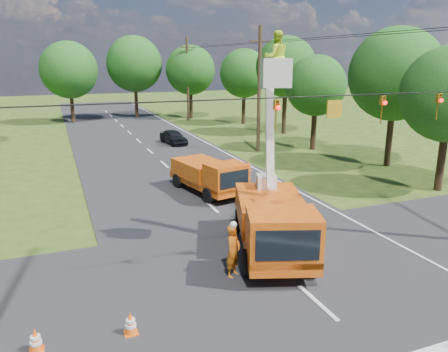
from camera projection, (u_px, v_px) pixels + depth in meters
name	position (u px, v px, depth m)	size (l,w,h in m)	color
ground	(165.00, 165.00, 31.78)	(140.00, 140.00, 0.00)	#294414
road_main	(165.00, 165.00, 31.78)	(12.00, 100.00, 0.06)	black
road_cross	(286.00, 275.00, 15.60)	(56.00, 10.00, 0.07)	black
edge_line	(235.00, 159.00, 33.75)	(0.12, 90.00, 0.02)	silver
bucket_truck	(274.00, 210.00, 16.96)	(4.47, 7.03, 8.48)	#D3670E
second_truck	(209.00, 175.00, 24.80)	(3.12, 5.87, 2.09)	#D3670E
ground_worker	(233.00, 251.00, 15.30)	(0.70, 0.46, 1.93)	#FF5D15
distant_car	(174.00, 137.00, 39.42)	(1.51, 3.76, 1.28)	black
traffic_cone_2	(262.00, 202.00, 22.43)	(0.38, 0.38, 0.71)	#FF590D
traffic_cone_3	(248.00, 187.00, 24.97)	(0.38, 0.38, 0.71)	#FF590D
traffic_cone_4	(131.00, 323.00, 12.17)	(0.38, 0.38, 0.71)	#FF590D
traffic_cone_5	(36.00, 340.00, 11.44)	(0.38, 0.38, 0.71)	#FF590D
traffic_cone_7	(249.00, 166.00, 29.97)	(0.38, 0.38, 0.71)	#FF590D
pole_right_mid	(259.00, 89.00, 35.24)	(1.80, 0.30, 10.00)	#4C3823
pole_right_far	(188.00, 79.00, 53.21)	(1.80, 0.30, 10.00)	#4C3823
signal_span	(350.00, 108.00, 14.84)	(18.00, 0.29, 1.07)	black
tree_right_b	(396.00, 74.00, 29.99)	(6.40, 6.40, 9.65)	#382616
tree_right_c	(316.00, 86.00, 35.94)	(5.00, 5.00, 7.83)	#382616
tree_right_d	(286.00, 67.00, 43.34)	(6.00, 6.00, 9.70)	#382616
tree_right_e	(244.00, 73.00, 50.40)	(5.60, 5.60, 8.63)	#382616
tree_far_a	(69.00, 70.00, 50.88)	(6.60, 6.60, 9.50)	#382616
tree_far_b	(134.00, 64.00, 55.33)	(7.00, 7.00, 10.32)	#382616
tree_far_c	(190.00, 70.00, 55.11)	(6.20, 6.20, 9.18)	#382616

